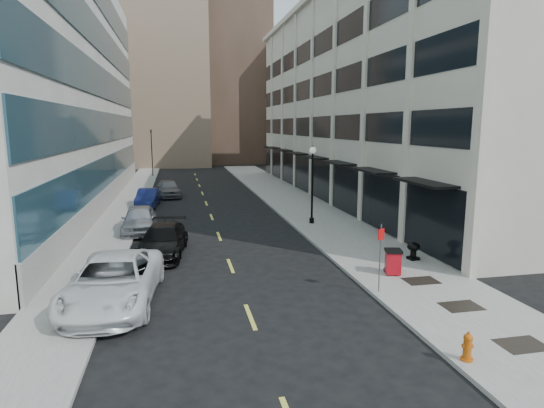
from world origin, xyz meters
name	(u,v)px	position (x,y,z in m)	size (l,w,h in m)	color
ground	(260,343)	(0.00, 0.00, 0.00)	(160.00, 160.00, 0.00)	black
sidewalk_right	(310,212)	(7.50, 20.00, 0.07)	(5.00, 80.00, 0.15)	gray
sidewalk_left	(119,220)	(-6.50, 20.00, 0.07)	(3.00, 80.00, 0.15)	gray
building_right	(388,99)	(16.94, 26.99, 8.99)	(15.30, 46.50, 18.25)	beige
skyline_tan_near	(164,81)	(-4.00, 68.00, 14.00)	(14.00, 18.00, 28.00)	#866B58
skyline_brown	(232,67)	(8.00, 72.00, 17.00)	(12.00, 16.00, 34.00)	brown
skyline_tan_far	(111,102)	(-14.00, 78.00, 11.00)	(12.00, 14.00, 22.00)	#866B58
skyline_stone	(294,106)	(18.00, 66.00, 10.00)	(10.00, 14.00, 20.00)	beige
grate_near	(522,345)	(7.60, -2.00, 0.15)	(1.40, 1.00, 0.01)	black
grate_mid	(461,306)	(7.60, 1.00, 0.15)	(1.40, 1.00, 0.01)	black
grate_far	(421,281)	(7.60, 3.80, 0.15)	(1.40, 1.00, 0.01)	black
road_centerline	(215,226)	(0.00, 17.00, 0.01)	(0.15, 68.20, 0.01)	#D8CC4C
traffic_signal	(151,133)	(-5.50, 48.00, 5.72)	(0.66, 0.66, 6.98)	black
car_white_van	(114,281)	(-4.80, 4.13, 0.92)	(3.04, 6.59, 1.83)	white
car_black_pickup	(163,241)	(-3.20, 10.48, 0.78)	(2.20, 5.40, 1.57)	black
car_silver_sedan	(139,219)	(-4.77, 16.00, 0.84)	(1.99, 4.94, 1.68)	#9FA1A7
car_blue_sedan	(148,198)	(-4.80, 25.40, 0.74)	(1.56, 4.48, 1.48)	navy
car_grey_sedan	(169,188)	(-3.20, 30.38, 0.82)	(1.93, 4.79, 1.63)	slate
fire_hydrant	(468,347)	(5.42, -2.46, 0.56)	(0.34, 0.34, 0.84)	#D45B0F
trash_bin	(393,261)	(6.81, 4.85, 0.76)	(0.85, 0.86, 1.13)	#B00B16
lamppost	(312,178)	(6.40, 15.84, 3.21)	(0.43, 0.43, 5.21)	black
sign_post	(380,249)	(5.30, 2.99, 1.88)	(0.31, 0.15, 2.73)	slate
urn_planter	(414,249)	(8.83, 6.72, 0.68)	(0.63, 0.63, 0.87)	black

